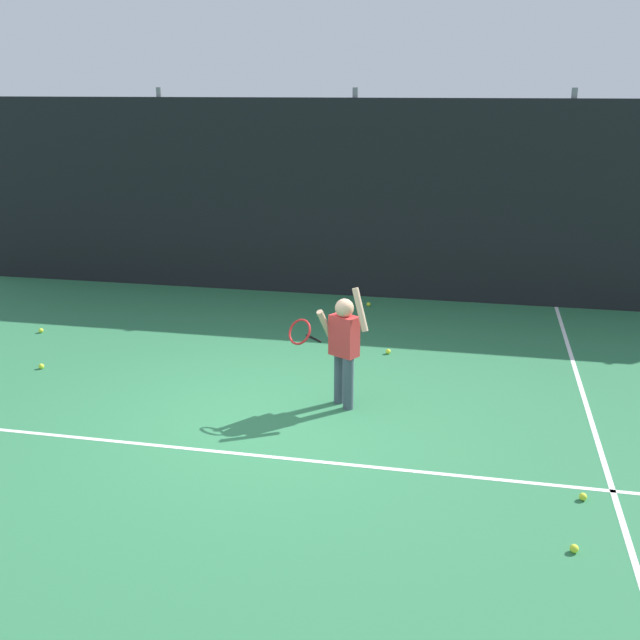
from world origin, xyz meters
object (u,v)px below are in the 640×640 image
(tennis_player, at_px, (342,342))
(tennis_ball_3, at_px, (369,304))
(tennis_ball_1, at_px, (388,351))
(tennis_ball_5, at_px, (41,331))
(tennis_ball_4, at_px, (574,548))
(tennis_ball_0, at_px, (41,366))
(tennis_ball_2, at_px, (583,497))

(tennis_player, relative_size, tennis_ball_3, 20.46)
(tennis_ball_1, xyz_separation_m, tennis_ball_5, (-4.89, -0.13, 0.00))
(tennis_ball_4, bearing_deg, tennis_ball_1, 114.94)
(tennis_player, bearing_deg, tennis_ball_3, 123.56)
(tennis_ball_1, height_order, tennis_ball_5, same)
(tennis_player, relative_size, tennis_ball_4, 20.46)
(tennis_ball_3, bearing_deg, tennis_player, -85.86)
(tennis_ball_0, xyz_separation_m, tennis_ball_3, (3.53, 3.56, 0.00))
(tennis_player, relative_size, tennis_ball_0, 20.46)
(tennis_player, height_order, tennis_ball_4, tennis_player)
(tennis_ball_2, height_order, tennis_ball_3, same)
(tennis_ball_0, bearing_deg, tennis_player, -5.12)
(tennis_player, relative_size, tennis_ball_5, 20.46)
(tennis_ball_1, bearing_deg, tennis_ball_2, -58.04)
(tennis_ball_1, relative_size, tennis_ball_4, 1.00)
(tennis_ball_5, bearing_deg, tennis_ball_3, 27.77)
(tennis_ball_1, bearing_deg, tennis_ball_5, -178.43)
(tennis_ball_5, bearing_deg, tennis_ball_1, 1.57)
(tennis_ball_4, bearing_deg, tennis_ball_0, 156.14)
(tennis_ball_3, height_order, tennis_ball_4, same)
(tennis_ball_4, bearing_deg, tennis_ball_3, 111.67)
(tennis_ball_0, height_order, tennis_ball_3, same)
(tennis_ball_4, relative_size, tennis_ball_5, 1.00)
(tennis_ball_3, height_order, tennis_ball_5, same)
(tennis_ball_4, bearing_deg, tennis_ball_2, 79.20)
(tennis_ball_1, relative_size, tennis_ball_5, 1.00)
(tennis_ball_0, relative_size, tennis_ball_1, 1.00)
(tennis_ball_2, distance_m, tennis_ball_4, 0.81)
(tennis_player, distance_m, tennis_ball_2, 2.87)
(tennis_player, bearing_deg, tennis_ball_5, -170.05)
(tennis_ball_0, bearing_deg, tennis_ball_1, 19.06)
(tennis_ball_1, bearing_deg, tennis_ball_4, -65.06)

